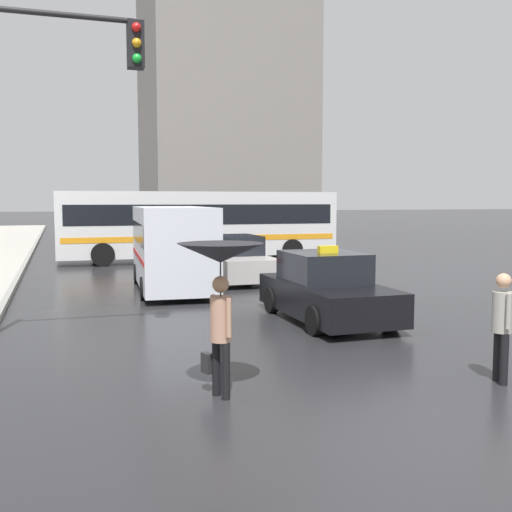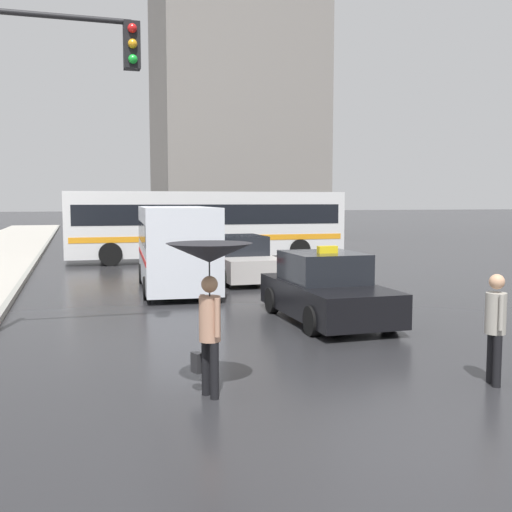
{
  "view_description": "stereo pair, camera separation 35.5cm",
  "coord_description": "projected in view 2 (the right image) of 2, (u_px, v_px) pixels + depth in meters",
  "views": [
    {
      "loc": [
        -3.7,
        -5.33,
        2.67
      ],
      "look_at": [
        0.57,
        7.68,
        1.4
      ],
      "focal_mm": 42.0,
      "sensor_mm": 36.0,
      "label": 1
    },
    {
      "loc": [
        -3.37,
        -5.43,
        2.67
      ],
      "look_at": [
        0.57,
        7.68,
        1.4
      ],
      "focal_mm": 42.0,
      "sensor_mm": 36.0,
      "label": 2
    }
  ],
  "objects": [
    {
      "name": "taxi",
      "position": [
        326.0,
        290.0,
        13.3
      ],
      "size": [
        1.91,
        4.11,
        1.68
      ],
      "rotation": [
        0.0,
        0.0,
        3.14
      ],
      "color": "black",
      "rests_on": "ground_plane"
    },
    {
      "name": "sedan_red",
      "position": [
        240.0,
        260.0,
        20.12
      ],
      "size": [
        1.91,
        4.49,
        1.5
      ],
      "rotation": [
        0.0,
        0.0,
        3.14
      ],
      "color": "#B7B2AD",
      "rests_on": "ground_plane"
    },
    {
      "name": "ground_plane",
      "position": [
        411.0,
        451.0,
        6.39
      ],
      "size": [
        300.0,
        300.0,
        0.0
      ],
      "primitive_type": "plane",
      "color": "#262628"
    },
    {
      "name": "traffic_light",
      "position": [
        15.0,
        109.0,
        10.0
      ],
      "size": [
        3.47,
        0.38,
        6.07
      ],
      "color": "black",
      "rests_on": "ground_plane"
    },
    {
      "name": "pedestrian_with_umbrella",
      "position": [
        209.0,
        269.0,
        8.0
      ],
      "size": [
        1.16,
        1.16,
        2.1
      ],
      "rotation": [
        0.0,
        0.0,
        1.91
      ],
      "color": "black",
      "rests_on": "ground_plane"
    },
    {
      "name": "ambulance_van",
      "position": [
        176.0,
        244.0,
        17.88
      ],
      "size": [
        2.37,
        5.64,
        2.48
      ],
      "rotation": [
        0.0,
        0.0,
        3.07
      ],
      "color": "silver",
      "rests_on": "ground_plane"
    },
    {
      "name": "pedestrian_man",
      "position": [
        495.0,
        321.0,
        8.62
      ],
      "size": [
        0.36,
        0.45,
        1.62
      ],
      "rotation": [
        0.0,
        0.0,
        -1.85
      ],
      "color": "black",
      "rests_on": "ground_plane"
    },
    {
      "name": "city_bus",
      "position": [
        207.0,
        222.0,
        26.69
      ],
      "size": [
        12.23,
        2.87,
        3.06
      ],
      "rotation": [
        0.0,
        0.0,
        1.55
      ],
      "color": "silver",
      "rests_on": "ground_plane"
    }
  ]
}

